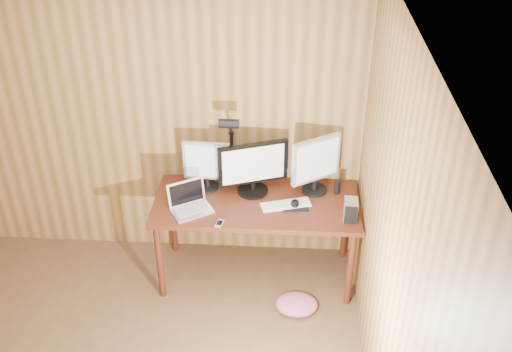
# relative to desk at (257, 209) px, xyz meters

# --- Properties ---
(room_shell) EXTENTS (4.00, 4.00, 4.00)m
(room_shell) POSITION_rel_desk_xyz_m (-0.93, -1.70, 0.62)
(room_shell) COLOR brown
(room_shell) RESTS_ON ground
(desk) EXTENTS (1.60, 0.70, 0.75)m
(desk) POSITION_rel_desk_xyz_m (0.00, 0.00, 0.00)
(desk) COLOR #4A1D0F
(desk) RESTS_ON floor
(monitor_center) EXTENTS (0.54, 0.24, 0.44)m
(monitor_center) POSITION_rel_desk_xyz_m (-0.04, 0.07, 0.35)
(monitor_center) COLOR black
(monitor_center) RESTS_ON desk
(monitor_left) EXTENTS (0.37, 0.17, 0.42)m
(monitor_left) POSITION_rel_desk_xyz_m (-0.40, 0.10, 0.35)
(monitor_left) COLOR black
(monitor_left) RESTS_ON desk
(monitor_right) EXTENTS (0.38, 0.26, 0.48)m
(monitor_right) POSITION_rel_desk_xyz_m (0.45, 0.11, 0.38)
(monitor_right) COLOR black
(monitor_right) RESTS_ON desk
(laptop) EXTENTS (0.37, 0.35, 0.21)m
(laptop) POSITION_rel_desk_xyz_m (-0.50, -0.19, 0.17)
(laptop) COLOR silver
(laptop) RESTS_ON desk
(keyboard) EXTENTS (0.40, 0.22, 0.02)m
(keyboard) POSITION_rel_desk_xyz_m (0.23, -0.11, 0.13)
(keyboard) COLOR white
(keyboard) RESTS_ON desk
(mousepad) EXTENTS (0.22, 0.19, 0.00)m
(mousepad) POSITION_rel_desk_xyz_m (0.30, -0.11, 0.12)
(mousepad) COLOR black
(mousepad) RESTS_ON desk
(mouse) EXTENTS (0.07, 0.11, 0.04)m
(mouse) POSITION_rel_desk_xyz_m (0.30, -0.11, 0.14)
(mouse) COLOR black
(mouse) RESTS_ON mousepad
(hard_drive) EXTENTS (0.10, 0.15, 0.16)m
(hard_drive) POSITION_rel_desk_xyz_m (0.71, -0.25, 0.20)
(hard_drive) COLOR silver
(hard_drive) RESTS_ON desk
(phone) EXTENTS (0.07, 0.10, 0.01)m
(phone) POSITION_rel_desk_xyz_m (-0.25, -0.38, 0.13)
(phone) COLOR silver
(phone) RESTS_ON desk
(speaker) EXTENTS (0.05, 0.05, 0.12)m
(speaker) POSITION_rel_desk_xyz_m (0.63, 0.09, 0.18)
(speaker) COLOR black
(speaker) RESTS_ON desk
(desk_lamp) EXTENTS (0.15, 0.22, 0.67)m
(desk_lamp) POSITION_rel_desk_xyz_m (-0.22, 0.15, 0.54)
(desk_lamp) COLOR black
(desk_lamp) RESTS_ON desk
(fabric_pile) EXTENTS (0.39, 0.34, 0.11)m
(fabric_pile) POSITION_rel_desk_xyz_m (0.34, -0.46, -0.58)
(fabric_pile) COLOR #B55874
(fabric_pile) RESTS_ON floor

